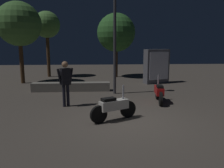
{
  "coord_description": "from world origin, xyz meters",
  "views": [
    {
      "loc": [
        -1.04,
        -6.56,
        2.4
      ],
      "look_at": [
        -0.55,
        1.2,
        1.0
      ],
      "focal_mm": 35.49,
      "sensor_mm": 36.0,
      "label": 1
    }
  ],
  "objects_px": {
    "motorcycle_white_foreground": "(114,107)",
    "person_rider_beside": "(65,80)",
    "motorcycle_red_parked_left": "(159,92)",
    "kiosk_billboard": "(157,66)",
    "streetlamp_near": "(115,28)"
  },
  "relations": [
    {
      "from": "person_rider_beside",
      "to": "motorcycle_white_foreground",
      "type": "bearing_deg",
      "value": -165.53
    },
    {
      "from": "motorcycle_red_parked_left",
      "to": "streetlamp_near",
      "type": "relative_size",
      "value": 0.34
    },
    {
      "from": "person_rider_beside",
      "to": "kiosk_billboard",
      "type": "distance_m",
      "value": 6.98
    },
    {
      "from": "motorcycle_red_parked_left",
      "to": "streetlamp_near",
      "type": "distance_m",
      "value": 3.66
    },
    {
      "from": "motorcycle_white_foreground",
      "to": "motorcycle_red_parked_left",
      "type": "bearing_deg",
      "value": 18.51
    },
    {
      "from": "person_rider_beside",
      "to": "kiosk_billboard",
      "type": "relative_size",
      "value": 0.84
    },
    {
      "from": "motorcycle_white_foreground",
      "to": "person_rider_beside",
      "type": "xyz_separation_m",
      "value": [
        -1.75,
        1.74,
        0.62
      ]
    },
    {
      "from": "motorcycle_white_foreground",
      "to": "streetlamp_near",
      "type": "distance_m",
      "value": 4.75
    },
    {
      "from": "motorcycle_white_foreground",
      "to": "person_rider_beside",
      "type": "distance_m",
      "value": 2.54
    },
    {
      "from": "motorcycle_red_parked_left",
      "to": "person_rider_beside",
      "type": "xyz_separation_m",
      "value": [
        -3.79,
        -0.37,
        0.62
      ]
    },
    {
      "from": "motorcycle_white_foreground",
      "to": "person_rider_beside",
      "type": "bearing_deg",
      "value": 107.77
    },
    {
      "from": "motorcycle_white_foreground",
      "to": "person_rider_beside",
      "type": "height_order",
      "value": "person_rider_beside"
    },
    {
      "from": "motorcycle_white_foreground",
      "to": "motorcycle_red_parked_left",
      "type": "distance_m",
      "value": 2.93
    },
    {
      "from": "motorcycle_red_parked_left",
      "to": "kiosk_billboard",
      "type": "xyz_separation_m",
      "value": [
        1.1,
        4.61,
        0.61
      ]
    },
    {
      "from": "person_rider_beside",
      "to": "kiosk_billboard",
      "type": "height_order",
      "value": "kiosk_billboard"
    }
  ]
}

